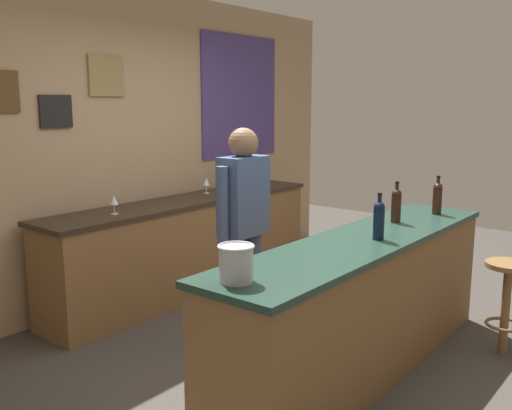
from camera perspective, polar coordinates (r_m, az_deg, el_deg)
The scene contains 12 objects.
ground_plane at distance 4.24m, azimuth 5.51°, elevation -14.68°, with size 10.00×10.00×0.00m, color #423D38.
back_wall at distance 5.26m, azimuth -12.84°, elevation 6.07°, with size 6.00×0.09×2.80m.
bar_counter at distance 3.87m, azimuth 10.65°, elevation -9.90°, with size 2.78×0.60×0.92m.
side_counter at distance 5.38m, azimuth -6.86°, elevation -4.11°, with size 3.03×0.56×0.90m.
bartender at distance 4.01m, azimuth -1.26°, elevation -1.95°, with size 0.52×0.21×1.62m.
bar_stool at distance 4.41m, azimuth 24.09°, elevation -8.10°, with size 0.32×0.32×0.68m.
wine_bottle_a at distance 3.69m, azimuth 12.36°, elevation -1.38°, with size 0.07×0.07×0.31m.
wine_bottle_b at distance 4.24m, azimuth 14.04°, elevation 0.07°, with size 0.07×0.07×0.31m.
wine_bottle_c at distance 4.65m, azimuth 17.92°, elevation 0.77°, with size 0.07×0.07×0.31m.
ice_bucket at distance 2.77m, azimuth -2.03°, elevation -5.85°, with size 0.19×0.19×0.19m.
wine_glass_a at distance 4.66m, azimuth -14.21°, elevation 0.42°, with size 0.07×0.07×0.16m.
wine_glass_b at distance 5.58m, azimuth -5.06°, elevation 2.31°, with size 0.07×0.07×0.16m.
Camera 1 is at (-3.22, -2.09, 1.80)m, focal length 39.44 mm.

